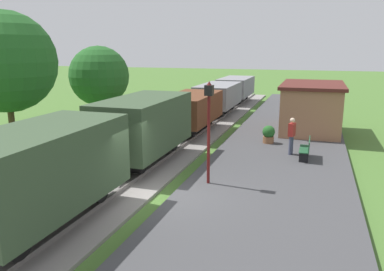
% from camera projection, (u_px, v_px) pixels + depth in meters
% --- Properties ---
extents(ground_plane, '(160.00, 160.00, 0.00)m').
position_uv_depth(ground_plane, '(165.00, 202.00, 12.91)').
color(ground_plane, '#47702D').
extents(platform_slab, '(6.00, 60.00, 0.25)m').
position_uv_depth(platform_slab, '(260.00, 211.00, 11.93)').
color(platform_slab, '#424244').
rests_on(platform_slab, ground).
extents(track_ballast, '(3.80, 60.00, 0.12)m').
position_uv_depth(track_ballast, '(102.00, 192.00, 13.62)').
color(track_ballast, gray).
rests_on(track_ballast, ground).
extents(rail_near, '(0.07, 60.00, 0.14)m').
position_uv_depth(rail_near, '(120.00, 191.00, 13.38)').
color(rail_near, slate).
rests_on(rail_near, track_ballast).
extents(rail_far, '(0.07, 60.00, 0.14)m').
position_uv_depth(rail_far, '(84.00, 187.00, 13.81)').
color(rail_far, slate).
rests_on(rail_far, track_ballast).
extents(freight_train, '(2.50, 32.60, 2.72)m').
position_uv_depth(freight_train, '(186.00, 111.00, 21.83)').
color(freight_train, '#384C33').
rests_on(freight_train, rail_near).
extents(station_hut, '(3.50, 5.80, 2.78)m').
position_uv_depth(station_hut, '(311.00, 107.00, 22.63)').
color(station_hut, '#9E6B4C').
rests_on(station_hut, platform_slab).
extents(bench_near_hut, '(0.42, 1.50, 0.91)m').
position_uv_depth(bench_near_hut, '(306.00, 148.00, 16.93)').
color(bench_near_hut, '#1E4C2D').
rests_on(bench_near_hut, platform_slab).
extents(person_waiting, '(0.33, 0.43, 1.71)m').
position_uv_depth(person_waiting, '(292.00, 135.00, 17.55)').
color(person_waiting, '#474C66').
rests_on(person_waiting, platform_slab).
extents(potted_planter, '(0.64, 0.64, 0.92)m').
position_uv_depth(potted_planter, '(269.00, 134.00, 19.74)').
color(potted_planter, brown).
rests_on(potted_planter, platform_slab).
extents(lamp_post_near, '(0.28, 0.28, 3.70)m').
position_uv_depth(lamp_post_near, '(209.00, 114.00, 13.43)').
color(lamp_post_near, '#591414').
rests_on(lamp_post_near, platform_slab).
extents(tree_trackside_mid, '(4.52, 4.52, 6.71)m').
position_uv_depth(tree_trackside_mid, '(5.00, 62.00, 17.07)').
color(tree_trackside_mid, '#4C3823').
rests_on(tree_trackside_mid, ground).
extents(tree_trackside_far, '(3.51, 3.51, 5.18)m').
position_uv_depth(tree_trackside_far, '(99.00, 76.00, 22.61)').
color(tree_trackside_far, '#4C3823').
rests_on(tree_trackside_far, ground).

